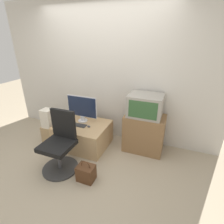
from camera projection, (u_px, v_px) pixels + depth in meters
ground_plane at (73, 172)px, 2.73m from camera, size 12.00×12.00×0.00m
wall_back at (105, 73)px, 3.34m from camera, size 4.40×0.05×2.60m
desk at (83, 135)px, 3.35m from camera, size 0.94×0.76×0.45m
side_stand at (144, 133)px, 3.17m from camera, size 0.70×0.44×0.68m
main_monitor at (82, 108)px, 3.28m from camera, size 0.60×0.18×0.50m
keyboard at (79, 125)px, 3.21m from camera, size 0.28×0.12×0.01m
mouse at (89, 126)px, 3.14m from camera, size 0.07×0.04×0.03m
crt_tv at (145, 105)px, 2.98m from camera, size 0.57×0.46×0.38m
office_chair at (60, 146)px, 2.70m from camera, size 0.56×0.56×0.95m
cardboard_box_lower at (50, 135)px, 3.44m from camera, size 0.28×0.21×0.36m
cardboard_box_upper at (48, 118)px, 3.29m from camera, size 0.19×0.19×0.36m
handbag at (86, 173)px, 2.56m from camera, size 0.25×0.20×0.33m
book at (41, 148)px, 3.30m from camera, size 0.21×0.16×0.02m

